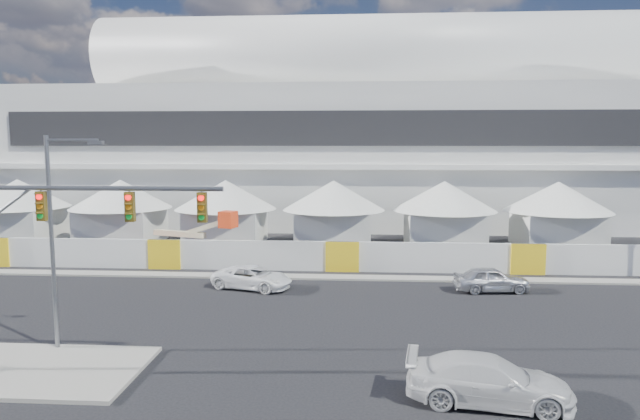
# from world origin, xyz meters

# --- Properties ---
(ground) EXTENTS (160.00, 160.00, 0.00)m
(ground) POSITION_xyz_m (0.00, 0.00, 0.00)
(ground) COLOR black
(ground) RESTS_ON ground
(median_island) EXTENTS (10.00, 5.00, 0.15)m
(median_island) POSITION_xyz_m (-6.00, -3.00, 0.07)
(median_island) COLOR gray
(median_island) RESTS_ON ground
(far_curb) EXTENTS (80.00, 1.20, 0.12)m
(far_curb) POSITION_xyz_m (20.00, 12.50, 0.06)
(far_curb) COLOR gray
(far_curb) RESTS_ON ground
(stadium) EXTENTS (80.00, 24.80, 21.98)m
(stadium) POSITION_xyz_m (8.71, 41.50, 9.45)
(stadium) COLOR silver
(stadium) RESTS_ON ground
(tent_row) EXTENTS (53.40, 8.40, 5.40)m
(tent_row) POSITION_xyz_m (0.50, 24.00, 3.15)
(tent_row) COLOR silver
(tent_row) RESTS_ON ground
(hoarding_fence) EXTENTS (70.00, 0.25, 2.00)m
(hoarding_fence) POSITION_xyz_m (6.00, 14.50, 1.00)
(hoarding_fence) COLOR silver
(hoarding_fence) RESTS_ON ground
(sedan_silver) EXTENTS (2.05, 4.35, 1.44)m
(sedan_silver) POSITION_xyz_m (14.66, 9.89, 0.72)
(sedan_silver) COLOR silver
(sedan_silver) RESTS_ON ground
(pickup_curb) EXTENTS (3.45, 5.14, 1.31)m
(pickup_curb) POSITION_xyz_m (0.86, 9.67, 0.65)
(pickup_curb) COLOR white
(pickup_curb) RESTS_ON ground
(pickup_near) EXTENTS (2.89, 5.59, 1.55)m
(pickup_near) POSITION_xyz_m (11.32, -4.45, 0.78)
(pickup_near) COLOR silver
(pickup_near) RESTS_ON ground
(lot_car_a) EXTENTS (1.79, 4.31, 1.39)m
(lot_car_a) POSITION_xyz_m (18.09, 17.52, 0.69)
(lot_car_a) COLOR white
(lot_car_a) RESTS_ON ground
(traffic_mast) EXTENTS (9.92, 0.75, 7.71)m
(traffic_mast) POSITION_xyz_m (-5.17, -3.26, 4.41)
(traffic_mast) COLOR slate
(traffic_mast) RESTS_ON median_island
(streetlight_median) EXTENTS (2.39, 0.24, 8.63)m
(streetlight_median) POSITION_xyz_m (-5.04, -0.80, 5.11)
(streetlight_median) COLOR slate
(streetlight_median) RESTS_ON median_island
(boom_lift) EXTENTS (8.04, 2.92, 3.95)m
(boom_lift) POSITION_xyz_m (-5.89, 16.25, 1.06)
(boom_lift) COLOR #EA3D16
(boom_lift) RESTS_ON ground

